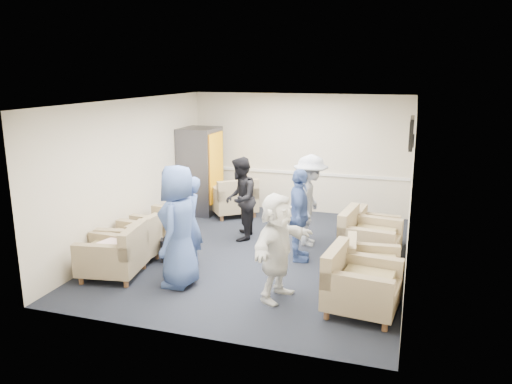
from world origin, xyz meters
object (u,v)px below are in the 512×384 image
(armchair_left_far, at_px, (165,227))
(person_front_left, at_px, (179,226))
(armchair_left_mid, at_px, (130,244))
(armchair_right_far, at_px, (374,231))
(person_mid_left, at_px, (190,223))
(person_back_left, at_px, (240,199))
(armchair_corner, at_px, (234,199))
(person_mid_right, at_px, (299,215))
(vending_machine, at_px, (201,171))
(person_back_right, at_px, (310,201))
(armchair_right_midfar, at_px, (366,240))
(armchair_right_near, at_px, (358,286))
(armchair_left_near, at_px, (116,255))
(person_front_right, at_px, (277,247))
(armchair_right_midnear, at_px, (370,268))

(armchair_left_far, distance_m, person_front_left, 2.00)
(armchair_left_mid, height_order, armchair_right_far, armchair_left_mid)
(armchair_left_far, xyz_separation_m, armchair_right_far, (3.77, 1.01, -0.04))
(person_mid_left, height_order, person_back_left, person_back_left)
(person_back_left, bearing_deg, armchair_corner, -165.46)
(armchair_corner, relative_size, person_mid_right, 0.82)
(vending_machine, bearing_deg, person_mid_right, -39.03)
(armchair_right_far, height_order, person_back_right, person_back_right)
(armchair_right_midfar, relative_size, person_back_right, 0.61)
(person_mid_right, bearing_deg, armchair_right_far, -61.06)
(armchair_right_far, xyz_separation_m, person_back_left, (-2.51, -0.30, 0.50))
(armchair_right_midfar, bearing_deg, armchair_left_mid, 116.86)
(armchair_right_near, xyz_separation_m, person_mid_right, (-1.19, 1.62, 0.43))
(armchair_left_far, xyz_separation_m, armchair_right_near, (3.76, -1.67, 0.03))
(armchair_left_far, height_order, person_back_left, person_back_left)
(armchair_left_mid, height_order, armchair_left_far, armchair_left_mid)
(armchair_left_near, bearing_deg, person_front_left, 83.14)
(armchair_left_far, height_order, person_front_left, person_front_left)
(person_back_right, height_order, person_front_right, person_back_right)
(armchair_left_mid, height_order, armchair_corner, armchair_corner)
(person_mid_right, bearing_deg, armchair_corner, 29.11)
(armchair_left_far, distance_m, armchair_right_near, 4.12)
(person_mid_right, distance_m, person_front_right, 1.55)
(armchair_left_near, bearing_deg, armchair_corner, 162.12)
(armchair_right_midnear, relative_size, armchair_right_midfar, 0.84)
(armchair_left_far, xyz_separation_m, armchair_corner, (0.57, 2.19, 0.03))
(armchair_left_far, bearing_deg, armchair_corner, 169.65)
(armchair_left_far, relative_size, armchair_right_midnear, 1.05)
(person_back_left, bearing_deg, person_front_left, -14.51)
(person_front_right, bearing_deg, vending_machine, 51.66)
(armchair_right_near, bearing_deg, vending_machine, 52.26)
(armchair_left_far, height_order, person_mid_left, person_mid_left)
(armchair_right_far, distance_m, person_back_right, 1.31)
(person_front_left, distance_m, person_back_left, 2.30)
(armchair_right_far, relative_size, person_front_right, 0.53)
(person_back_right, bearing_deg, person_back_left, 88.88)
(person_back_left, relative_size, person_back_right, 0.94)
(armchair_right_near, xyz_separation_m, vending_machine, (-4.00, 3.90, 0.60))
(person_front_left, height_order, person_mid_left, person_front_left)
(armchair_corner, relative_size, person_mid_left, 0.85)
(armchair_left_far, relative_size, armchair_right_far, 1.12)
(armchair_right_midnear, distance_m, person_mid_right, 1.59)
(armchair_left_far, bearing_deg, person_front_right, 62.94)
(vending_machine, height_order, person_front_left, vending_machine)
(armchair_right_far, distance_m, person_mid_left, 3.44)
(armchair_left_near, distance_m, armchair_corner, 3.85)
(armchair_right_midnear, bearing_deg, person_front_left, 98.82)
(person_mid_right, bearing_deg, armchair_left_near, 108.46)
(armchair_right_midnear, bearing_deg, armchair_left_mid, 87.45)
(armchair_left_near, relative_size, person_back_left, 0.64)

